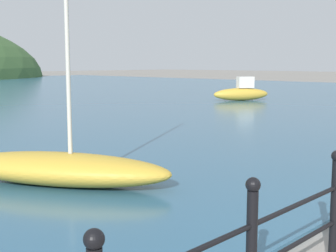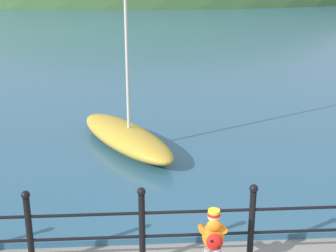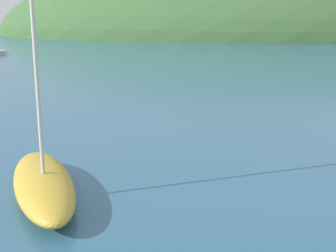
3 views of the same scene
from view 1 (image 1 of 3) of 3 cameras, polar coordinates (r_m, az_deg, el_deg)
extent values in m
sphere|color=black|center=(2.62, -9.01, -13.47)|extent=(0.12, 0.12, 0.12)
sphere|color=black|center=(3.73, 10.33, -7.07)|extent=(0.12, 0.12, 0.12)
cylinder|color=black|center=(5.22, 19.63, -9.92)|extent=(0.09, 0.09, 1.10)
ellipsoid|color=gold|center=(25.09, 8.89, 3.85)|extent=(3.02, 2.27, 0.66)
cube|color=silver|center=(25.15, 9.41, 5.28)|extent=(0.96, 0.81, 0.60)
ellipsoid|color=gold|center=(7.89, -13.00, -5.10)|extent=(2.75, 3.80, 0.53)
cylinder|color=beige|center=(7.64, -12.25, 12.17)|extent=(0.07, 0.07, 4.15)
camera|label=2|loc=(6.26, 85.59, 18.42)|focal=50.00mm
camera|label=3|loc=(8.01, 53.31, 14.59)|focal=50.00mm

